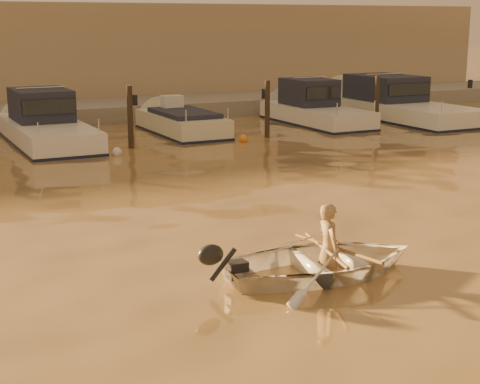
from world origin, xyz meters
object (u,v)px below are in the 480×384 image
person (329,248)px  moored_boat_2 (46,124)px  dinghy (323,262)px  moored_boat_3 (182,127)px  waterfront_building (46,56)px  moored_boat_4 (316,108)px  moored_boat_5 (397,103)px

person → moored_boat_2: moored_boat_2 is taller
dinghy → person: (0.10, -0.01, 0.22)m
dinghy → moored_boat_3: 15.76m
waterfront_building → moored_boat_2: bearing=-102.4°
moored_boat_2 → moored_boat_4: (10.63, 0.00, 0.00)m
moored_boat_2 → moored_boat_4: bearing=0.0°
moored_boat_2 → waterfront_building: waterfront_building is taller
person → waterfront_building: (1.17, 26.32, 1.96)m
person → moored_boat_2: (-1.26, 15.32, 0.19)m
person → moored_boat_2: size_ratio=0.20×
moored_boat_3 → person: bearing=-103.3°
moored_boat_3 → moored_boat_4: size_ratio=0.87×
dinghy → person: 0.24m
moored_boat_3 → dinghy: bearing=-103.7°
moored_boat_3 → moored_boat_5: bearing=0.0°
moored_boat_3 → moored_boat_5: moored_boat_5 is taller
moored_boat_3 → waterfront_building: waterfront_building is taller
dinghy → moored_boat_3: bearing=-8.9°
moored_boat_2 → person: bearing=-85.3°
dinghy → waterfront_building: size_ratio=0.07×
moored_boat_3 → moored_boat_4: 5.76m
dinghy → moored_boat_4: bearing=-27.0°
person → moored_boat_5: (13.36, 15.32, 0.19)m
moored_boat_2 → waterfront_building: 11.40m
moored_boat_2 → moored_boat_5: same height
dinghy → moored_boat_5: (13.46, 15.31, 0.41)m
moored_boat_2 → moored_boat_3: 4.90m
dinghy → moored_boat_4: moored_boat_4 is taller
moored_boat_4 → dinghy: bearing=-121.7°
moored_boat_2 → waterfront_building: size_ratio=0.16×
moored_boat_2 → moored_boat_4: 10.63m
person → moored_boat_4: moored_boat_4 is taller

